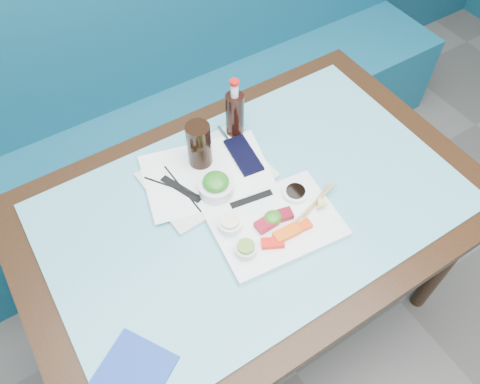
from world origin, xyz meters
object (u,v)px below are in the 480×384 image
booth_bench (151,124)px  seaweed_bowl (216,188)px  cola_glass (199,145)px  cola_bottle_body (235,116)px  serving_tray (207,176)px  blue_napkin (133,373)px  sashimi_plate (276,224)px  dining_table (254,220)px

booth_bench → seaweed_bowl: booth_bench is taller
booth_bench → cola_glass: size_ratio=19.41×
cola_glass → cola_bottle_body: size_ratio=0.91×
seaweed_bowl → cola_bottle_body: bearing=45.3°
booth_bench → seaweed_bowl: (-0.08, -0.75, 0.42)m
cola_glass → serving_tray: bearing=-100.3°
booth_bench → cola_bottle_body: booth_bench is taller
booth_bench → seaweed_bowl: 0.86m
booth_bench → blue_napkin: (-0.51, -1.10, 0.39)m
booth_bench → cola_bottle_body: 0.74m
seaweed_bowl → serving_tray: bearing=82.4°
sashimi_plate → seaweed_bowl: (-0.09, 0.19, 0.03)m
booth_bench → blue_napkin: 1.27m
booth_bench → seaweed_bowl: bearing=-96.0°
booth_bench → cola_bottle_body: (0.10, -0.57, 0.47)m
dining_table → sashimi_plate: (0.01, -0.10, 0.10)m
serving_tray → seaweed_bowl: (-0.01, -0.07, 0.03)m
dining_table → sashimi_plate: sashimi_plate is taller
sashimi_plate → cola_bottle_body: cola_bottle_body is taller
seaweed_bowl → cola_glass: cola_glass is taller
serving_tray → blue_napkin: serving_tray is taller
cola_bottle_body → seaweed_bowl: bearing=-134.7°
dining_table → cola_bottle_body: (0.10, 0.27, 0.18)m
sashimi_plate → cola_glass: 0.33m
seaweed_bowl → cola_glass: 0.14m
seaweed_bowl → cola_glass: (0.02, 0.13, 0.06)m
dining_table → cola_bottle_body: bearing=69.5°
booth_bench → dining_table: size_ratio=2.14×
cola_bottle_body → booth_bench: bearing=100.1°
booth_bench → cola_glass: (-0.06, -0.62, 0.47)m
cola_glass → cola_bottle_body: 0.17m
booth_bench → serving_tray: booth_bench is taller
dining_table → cola_glass: cola_glass is taller
booth_bench → blue_napkin: size_ratio=18.69×
dining_table → cola_glass: size_ratio=9.06×
dining_table → cola_bottle_body: size_ratio=8.24×
dining_table → blue_napkin: size_ratio=8.72×
blue_napkin → cola_bottle_body: bearing=40.7°
serving_tray → cola_bottle_body: bearing=28.2°
serving_tray → blue_napkin: bearing=-140.5°
serving_tray → seaweed_bowl: bearing=-101.6°
dining_table → cola_bottle_body: cola_bottle_body is taller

